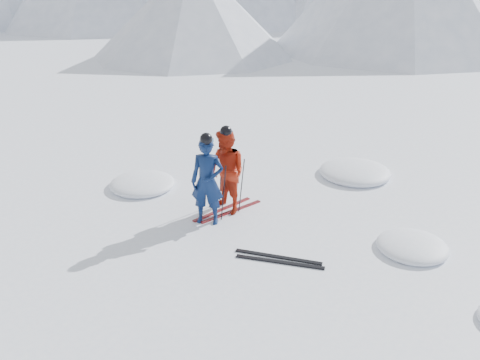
% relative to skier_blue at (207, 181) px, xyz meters
% --- Properties ---
extents(ground, '(160.00, 160.00, 0.00)m').
position_rel_skier_blue_xyz_m(ground, '(2.31, -0.38, -0.97)').
color(ground, white).
rests_on(ground, ground).
extents(skier_blue, '(0.82, 0.67, 1.93)m').
position_rel_skier_blue_xyz_m(skier_blue, '(0.00, 0.00, 0.00)').
color(skier_blue, '#0B1D46').
rests_on(skier_blue, ground).
extents(skier_red, '(1.13, 1.00, 1.92)m').
position_rel_skier_blue_xyz_m(skier_red, '(0.10, 0.64, -0.00)').
color(skier_red, '#AF230E').
rests_on(skier_red, ground).
extents(pole_blue_left, '(0.13, 0.09, 1.29)m').
position_rel_skier_blue_xyz_m(pole_blue_left, '(-0.30, 0.15, -0.32)').
color(pole_blue_left, black).
rests_on(pole_blue_left, ground).
extents(pole_blue_right, '(0.13, 0.08, 1.29)m').
position_rel_skier_blue_xyz_m(pole_blue_right, '(0.25, 0.25, -0.32)').
color(pole_blue_right, black).
rests_on(pole_blue_right, ground).
extents(pole_red_left, '(0.13, 0.10, 1.28)m').
position_rel_skier_blue_xyz_m(pole_red_left, '(-0.20, 0.89, -0.32)').
color(pole_red_left, black).
rests_on(pole_red_left, ground).
extents(pole_red_right, '(0.13, 0.09, 1.28)m').
position_rel_skier_blue_xyz_m(pole_red_right, '(0.40, 0.79, -0.32)').
color(pole_red_right, black).
rests_on(pole_red_right, ground).
extents(ski_worn_left, '(0.61, 1.65, 0.03)m').
position_rel_skier_blue_xyz_m(ski_worn_left, '(-0.02, 0.64, -0.95)').
color(ski_worn_left, black).
rests_on(ski_worn_left, ground).
extents(ski_worn_right, '(0.72, 1.61, 0.03)m').
position_rel_skier_blue_xyz_m(ski_worn_right, '(0.22, 0.64, -0.95)').
color(ski_worn_right, black).
rests_on(ski_worn_right, ground).
extents(ski_loose_a, '(1.69, 0.41, 0.03)m').
position_rel_skier_blue_xyz_m(ski_loose_a, '(1.95, -0.62, -0.95)').
color(ski_loose_a, black).
rests_on(ski_loose_a, ground).
extents(ski_loose_b, '(1.68, 0.47, 0.03)m').
position_rel_skier_blue_xyz_m(ski_loose_b, '(2.05, -0.77, -0.95)').
color(ski_loose_b, black).
rests_on(ski_loose_b, ground).
extents(snow_lumps, '(9.82, 6.22, 0.41)m').
position_rel_skier_blue_xyz_m(snow_lumps, '(1.47, 2.16, -0.97)').
color(snow_lumps, white).
rests_on(snow_lumps, ground).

